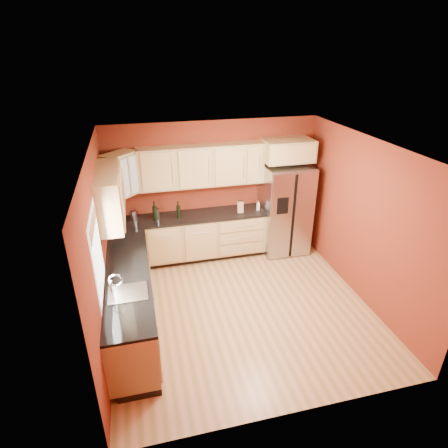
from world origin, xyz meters
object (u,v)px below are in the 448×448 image
at_px(knife_block, 240,207).
at_px(soap_dispenser, 258,206).
at_px(canister_left, 156,214).
at_px(wine_bottle_a, 155,211).
at_px(refrigerator, 285,209).

height_order(knife_block, soap_dispenser, knife_block).
distance_m(canister_left, soap_dispenser, 1.94).
bearing_deg(knife_block, wine_bottle_a, -174.35).
distance_m(refrigerator, soap_dispenser, 0.56).
bearing_deg(soap_dispenser, refrigerator, -1.08).
xyz_separation_m(refrigerator, wine_bottle_a, (-2.52, 0.04, 0.21)).
height_order(canister_left, knife_block, knife_block).
distance_m(refrigerator, wine_bottle_a, 2.52).
bearing_deg(knife_block, canister_left, -176.58).
distance_m(knife_block, soap_dispenser, 0.37).
bearing_deg(wine_bottle_a, knife_block, -1.55).
distance_m(canister_left, knife_block, 1.58).
bearing_deg(refrigerator, wine_bottle_a, 179.16).
height_order(refrigerator, canister_left, refrigerator).
distance_m(refrigerator, canister_left, 2.49).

